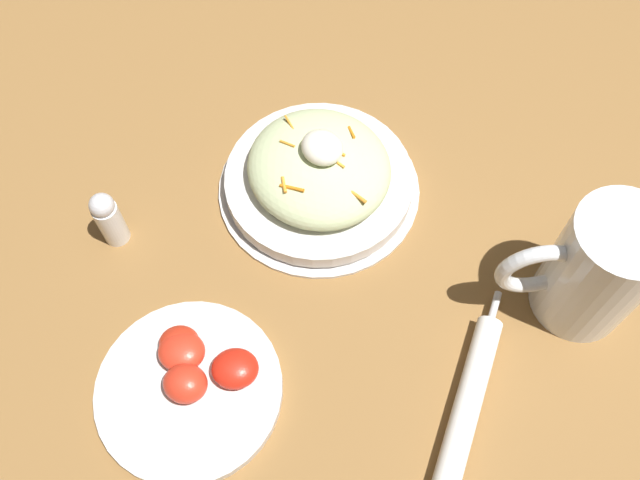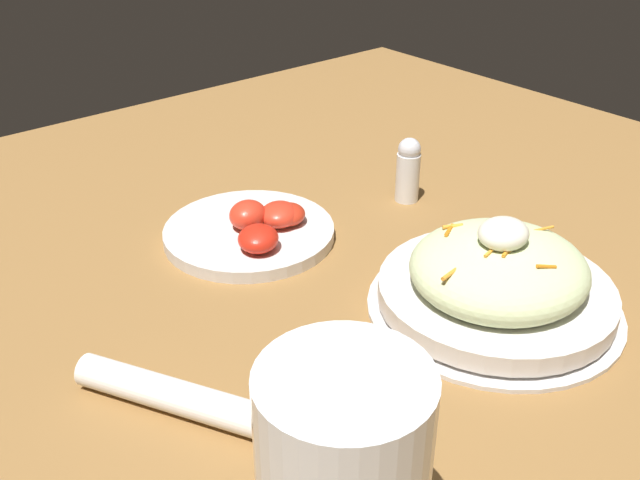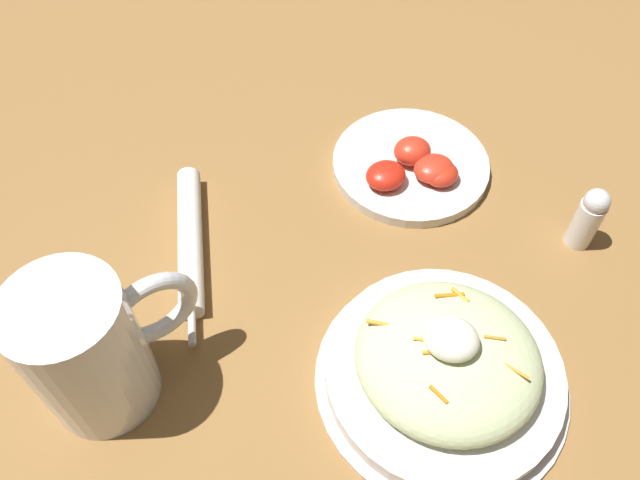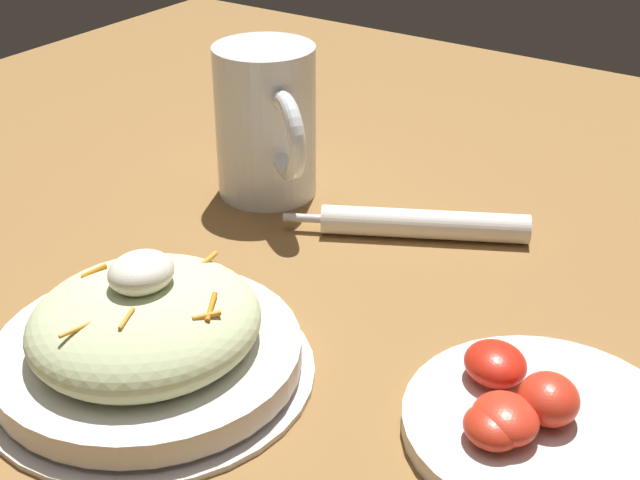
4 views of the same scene
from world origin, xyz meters
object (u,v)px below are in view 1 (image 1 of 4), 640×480
(beer_mug, at_px, (594,272))
(salt_shaker, at_px, (108,218))
(salad_plate, at_px, (319,175))
(napkin_roll, at_px, (468,404))
(tomato_plate, at_px, (191,382))

(beer_mug, relative_size, salt_shaker, 1.88)
(salad_plate, bearing_deg, salt_shaker, 64.14)
(napkin_roll, xyz_separation_m, salt_shaker, (0.40, 0.15, 0.03))
(salad_plate, bearing_deg, napkin_roll, 167.84)
(salad_plate, xyz_separation_m, tomato_plate, (-0.09, 0.25, -0.02))
(napkin_roll, height_order, tomato_plate, tomato_plate)
(tomato_plate, relative_size, salt_shaker, 2.35)
(tomato_plate, bearing_deg, salt_shaker, -11.09)
(salad_plate, relative_size, tomato_plate, 1.27)
(napkin_roll, height_order, salt_shaker, salt_shaker)
(napkin_roll, distance_m, tomato_plate, 0.27)
(napkin_roll, bearing_deg, beer_mug, -88.86)
(salad_plate, distance_m, beer_mug, 0.31)
(salad_plate, distance_m, tomato_plate, 0.27)
(salt_shaker, bearing_deg, beer_mug, -140.41)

